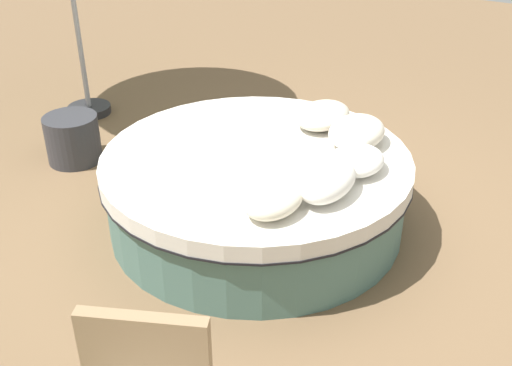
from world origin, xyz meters
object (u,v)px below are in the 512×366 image
object	(u,v)px
throw_pillow_3	(357,132)
side_table	(73,139)
throw_pillow_2	(357,160)
throw_pillow_4	(323,115)
throw_pillow_1	(328,181)
round_bed	(256,189)
throw_pillow_0	(273,199)

from	to	relation	value
throw_pillow_3	side_table	world-z (taller)	throw_pillow_3
throw_pillow_2	throw_pillow_4	world-z (taller)	throw_pillow_4
throw_pillow_3	throw_pillow_2	bearing A→B (deg)	23.88
throw_pillow_4	side_table	bearing A→B (deg)	-71.00
throw_pillow_1	side_table	xyz separation A→B (m)	(-0.22, -2.56, -0.46)
round_bed	throw_pillow_3	world-z (taller)	throw_pillow_3
round_bed	throw_pillow_2	xyz separation A→B (m)	(-0.16, 0.69, 0.36)
throw_pillow_2	throw_pillow_1	bearing A→B (deg)	-3.30
side_table	throw_pillow_1	bearing A→B (deg)	85.05
throw_pillow_1	side_table	world-z (taller)	throw_pillow_1
throw_pillow_4	throw_pillow_1	bearing A→B (deg)	28.30
round_bed	throw_pillow_2	bearing A→B (deg)	103.39
throw_pillow_0	throw_pillow_2	bearing A→B (deg)	163.24
round_bed	throw_pillow_0	world-z (taller)	throw_pillow_0
throw_pillow_2	throw_pillow_4	bearing A→B (deg)	-136.19
throw_pillow_1	side_table	bearing A→B (deg)	-94.95
throw_pillow_1	throw_pillow_3	bearing A→B (deg)	-169.47
throw_pillow_0	throw_pillow_4	world-z (taller)	throw_pillow_0
throw_pillow_0	throw_pillow_2	distance (m)	0.76
throw_pillow_4	throw_pillow_0	bearing A→B (deg)	13.47
throw_pillow_1	throw_pillow_3	world-z (taller)	throw_pillow_3
throw_pillow_0	throw_pillow_3	distance (m)	1.09
throw_pillow_3	throw_pillow_1	bearing A→B (deg)	10.53
round_bed	throw_pillow_4	size ratio (longest dim) A/B	4.16
throw_pillow_1	throw_pillow_4	size ratio (longest dim) A/B	0.98
throw_pillow_4	side_table	size ratio (longest dim) A/B	1.13
throw_pillow_2	side_table	xyz separation A→B (m)	(0.16, -2.59, -0.44)
throw_pillow_1	throw_pillow_4	bearing A→B (deg)	-151.70
throw_pillow_4	throw_pillow_3	bearing A→B (deg)	63.52
throw_pillow_2	round_bed	bearing A→B (deg)	-76.61
throw_pillow_3	round_bed	bearing A→B (deg)	-44.85
throw_pillow_1	throw_pillow_2	distance (m)	0.39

